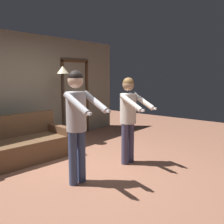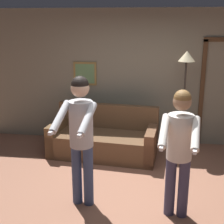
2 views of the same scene
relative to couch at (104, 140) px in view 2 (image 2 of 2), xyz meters
name	(u,v)px [view 2 (image 2 of 2)]	position (x,y,z in m)	size (l,w,h in m)	color
ground_plane	(126,200)	(0.56, -1.48, -0.28)	(12.00, 12.00, 0.00)	#915E47
back_wall_assembly	(139,78)	(0.57, 0.80, 1.02)	(6.40, 0.10, 2.60)	gray
couch	(104,140)	(0.00, 0.00, 0.00)	(1.97, 1.02, 0.87)	brown
torchiere_lamp	(186,72)	(1.41, 0.31, 1.22)	(0.29, 0.29, 1.87)	#332D28
person_standing_left	(81,130)	(-0.01, -1.65, 0.77)	(0.49, 0.71, 1.73)	#3D4C74
person_standing_right	(179,144)	(1.20, -1.74, 0.69)	(0.48, 0.68, 1.61)	#424160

